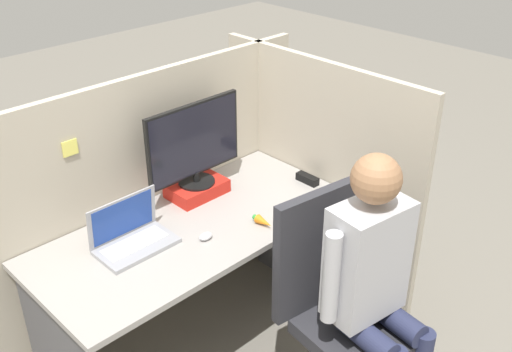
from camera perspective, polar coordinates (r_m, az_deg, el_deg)
name	(u,v)px	position (r m, az deg, el deg)	size (l,w,h in m)	color
cubicle_panel_back	(148,205)	(3.20, -10.25, -2.69)	(2.08, 0.05, 1.42)	#B7AD99
cubicle_panel_right	(315,182)	(3.37, 5.68, -0.54)	(0.04, 1.36, 1.42)	#B7AD99
desk	(196,256)	(3.01, -5.74, -7.61)	(1.58, 0.72, 0.76)	#9E9993
paper_box	(197,188)	(3.14, -5.64, -1.19)	(0.30, 0.20, 0.07)	red
monitor	(194,143)	(3.02, -5.91, 3.13)	(0.57, 0.19, 0.44)	black
laptop	(132,237)	(2.78, -11.69, -5.74)	(0.36, 0.21, 0.23)	#99999E
mouse	(206,236)	(2.79, -4.80, -5.74)	(0.07, 0.05, 0.03)	silver
stapler	(307,179)	(3.25, 4.92, -0.28)	(0.05, 0.13, 0.04)	black
carrot_toy	(264,222)	(2.87, 0.74, -4.40)	(0.04, 0.12, 0.04)	orange
office_chair	(340,304)	(2.80, 7.96, -12.00)	(0.54, 0.59, 1.07)	#2D2D33
person	(375,276)	(2.60, 11.30, -9.30)	(0.48, 0.42, 1.33)	#282D4C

